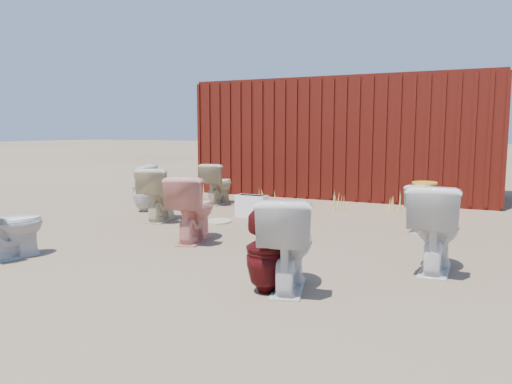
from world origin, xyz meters
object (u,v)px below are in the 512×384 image
at_px(toilet_front_pink, 193,208).
at_px(toilet_front_e, 435,228).
at_px(toilet_back_beige_right, 160,194).
at_px(loose_tank, 252,206).
at_px(toilet_front_a, 9,225).
at_px(toilet_front_maroon, 266,249).
at_px(toilet_back_a, 144,188).
at_px(toilet_back_beige_left, 218,184).
at_px(toilet_back_yellowlid, 424,208).
at_px(toilet_front_c, 288,243).
at_px(shipping_container, 349,138).

xyz_separation_m(toilet_front_pink, toilet_front_e, (2.84, -0.09, 0.02)).
height_order(toilet_front_e, toilet_back_beige_right, toilet_front_e).
bearing_deg(toilet_back_beige_right, toilet_front_pink, 127.97).
relative_size(toilet_front_e, loose_tank, 1.71).
bearing_deg(toilet_back_beige_right, toilet_front_e, 152.05).
distance_m(toilet_front_a, toilet_front_pink, 2.03).
relative_size(toilet_front_maroon, toilet_back_a, 0.92).
bearing_deg(loose_tank, toilet_front_a, -107.92).
height_order(toilet_back_beige_left, loose_tank, toilet_back_beige_left).
height_order(toilet_front_maroon, toilet_back_beige_left, toilet_back_beige_left).
distance_m(toilet_front_maroon, toilet_back_beige_left, 5.17).
height_order(toilet_front_a, toilet_front_pink, toilet_front_pink).
bearing_deg(toilet_front_a, toilet_back_beige_right, -81.59).
bearing_deg(toilet_back_yellowlid, toilet_back_beige_right, 22.78).
relative_size(toilet_front_a, loose_tank, 1.46).
bearing_deg(toilet_front_c, loose_tank, -74.50).
distance_m(toilet_front_a, loose_tank, 3.62).
distance_m(toilet_front_c, loose_tank, 3.62).
bearing_deg(toilet_back_a, toilet_front_pink, 168.82).
bearing_deg(toilet_back_a, loose_tank, -144.15).
relative_size(toilet_front_maroon, toilet_front_e, 0.87).
distance_m(toilet_back_a, toilet_back_beige_left, 1.47).
xyz_separation_m(toilet_front_c, toilet_front_e, (1.08, 1.15, 0.02)).
distance_m(toilet_front_a, toilet_back_yellowlid, 5.11).
xyz_separation_m(toilet_front_pink, toilet_front_c, (1.76, -1.24, -0.01)).
distance_m(toilet_back_a, toilet_back_beige_right, 0.96).
distance_m(toilet_front_e, toilet_back_beige_right, 4.20).
relative_size(toilet_front_a, toilet_back_a, 0.90).
distance_m(toilet_front_c, toilet_front_maroon, 0.21).
bearing_deg(toilet_front_e, shipping_container, -67.50).
distance_m(toilet_front_pink, toilet_front_c, 2.15).
bearing_deg(toilet_back_beige_right, toilet_front_a, 74.71).
relative_size(toilet_back_beige_left, toilet_back_beige_right, 0.94).
height_order(shipping_container, toilet_front_e, shipping_container).
distance_m(toilet_front_pink, toilet_front_maroon, 2.15).
relative_size(toilet_back_beige_right, loose_tank, 1.62).
distance_m(shipping_container, toilet_back_beige_left, 3.20).
relative_size(toilet_front_a, toilet_front_pink, 0.89).
height_order(toilet_front_e, loose_tank, toilet_front_e).
distance_m(toilet_front_c, toilet_back_beige_right, 3.72).
bearing_deg(toilet_back_yellowlid, toilet_front_a, 51.42).
xyz_separation_m(toilet_front_maroon, toilet_back_yellowlid, (0.86, 3.25, -0.05)).
height_order(toilet_front_a, toilet_front_c, toilet_front_c).
xyz_separation_m(shipping_container, toilet_front_maroon, (1.15, -6.80, -0.83)).
bearing_deg(toilet_back_yellowlid, toilet_front_pink, 46.28).
height_order(shipping_container, toilet_back_a, shipping_container).
distance_m(toilet_back_a, toilet_back_yellowlid, 4.49).
relative_size(shipping_container, toilet_back_yellowlid, 9.24).
height_order(toilet_front_pink, toilet_back_beige_right, toilet_front_pink).
bearing_deg(loose_tank, toilet_back_yellowlid, 1.63).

